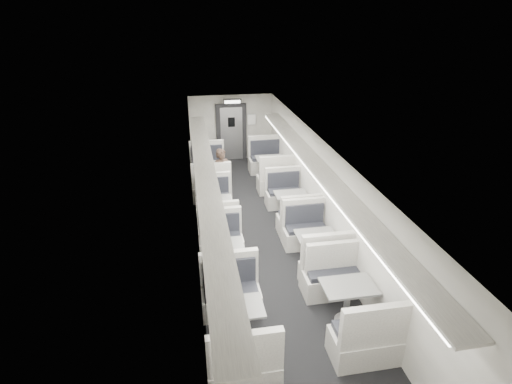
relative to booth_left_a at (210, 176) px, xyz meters
name	(u,v)px	position (x,y,z in m)	size (l,w,h in m)	color
room	(261,197)	(1.00, -3.45, 0.79)	(3.24, 12.24, 2.64)	black
booth_left_a	(210,176)	(0.00, 0.00, 0.00)	(1.13, 2.30, 1.23)	white
booth_left_b	(216,211)	(0.00, -2.34, -0.05)	(0.99, 2.01, 1.07)	white
booth_left_c	(224,258)	(0.00, -4.55, -0.05)	(1.00, 2.03, 1.08)	white
booth_left_d	(237,324)	(0.00, -6.56, -0.02)	(1.08, 2.20, 1.17)	white
booth_right_a	(271,169)	(2.00, 0.22, 0.00)	(1.14, 2.31, 1.23)	white
booth_right_b	(291,206)	(2.00, -2.39, -0.04)	(1.03, 2.08, 1.11)	white
booth_right_c	(315,248)	(2.00, -4.54, -0.03)	(1.04, 2.12, 1.13)	white
booth_right_d	(347,303)	(2.00, -6.39, 0.00)	(1.12, 2.27, 1.22)	white
passenger	(223,175)	(0.32, -0.98, 0.38)	(0.58, 0.38, 1.59)	black
window_a	(192,148)	(-0.49, -0.05, 0.94)	(0.02, 1.18, 0.84)	black
window_b	(194,176)	(-0.49, -2.25, 0.94)	(0.02, 1.18, 0.84)	black
window_c	(198,217)	(-0.49, -4.45, 0.94)	(0.02, 1.18, 0.84)	black
window_d	(204,284)	(-0.49, -6.65, 0.94)	(0.02, 1.18, 0.84)	black
luggage_rack_left	(207,177)	(-0.24, -3.75, 1.51)	(0.46, 10.40, 0.09)	white
luggage_rack_right	(319,170)	(2.24, -3.75, 1.51)	(0.46, 10.40, 0.09)	white
vestibule_door	(232,133)	(1.00, 2.48, 0.63)	(1.10, 0.13, 2.10)	black
exit_sign	(232,101)	(1.00, 2.00, 1.87)	(0.62, 0.12, 0.16)	black
wall_notice	(252,120)	(1.75, 2.47, 1.09)	(0.32, 0.02, 0.40)	white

